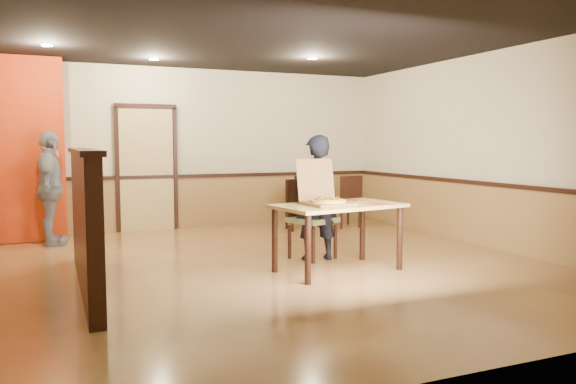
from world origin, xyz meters
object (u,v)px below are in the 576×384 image
at_px(diner_chair, 308,215).
at_px(side_table, 309,197).
at_px(passerby, 50,188).
at_px(pizza_box, 326,199).
at_px(main_table, 338,213).
at_px(condiment, 305,184).
at_px(diner, 316,198).
at_px(side_chair_right, 347,199).
at_px(side_chair_left, 300,204).

distance_m(diner_chair, side_table, 3.06).
xyz_separation_m(passerby, pizza_box, (2.92, -3.16, 0.02)).
bearing_deg(diner_chair, main_table, -111.44).
distance_m(side_table, pizza_box, 3.92).
distance_m(diner_chair, passerby, 3.88).
bearing_deg(condiment, diner, -111.84).
xyz_separation_m(side_chair_right, pizza_box, (-1.93, -3.00, 0.35)).
relative_size(side_table, pizza_box, 1.11).
xyz_separation_m(main_table, condiment, (1.18, 3.51, 0.07)).
height_order(side_table, passerby, passerby).
bearing_deg(side_chair_right, side_chair_left, -3.48).
bearing_deg(diner, pizza_box, 80.19).
bearing_deg(side_chair_right, passerby, -5.08).
bearing_deg(side_chair_left, diner, 76.10).
bearing_deg(diner, side_table, -106.14).
distance_m(main_table, pizza_box, 0.25).
bearing_deg(diner_chair, side_chair_left, 46.96).
xyz_separation_m(diner, pizza_box, (-0.21, -0.70, 0.06)).
bearing_deg(condiment, side_table, 31.67).
height_order(main_table, side_chair_left, side_chair_left).
xyz_separation_m(diner_chair, diner, (0.04, -0.15, 0.24)).
relative_size(side_chair_right, diner, 0.58).
height_order(main_table, diner, diner).
bearing_deg(side_table, side_chair_left, -126.66).
bearing_deg(side_table, passerby, -174.16).
xyz_separation_m(diner_chair, pizza_box, (-0.17, -0.85, 0.29)).
relative_size(diner_chair, side_chair_right, 1.11).
xyz_separation_m(side_chair_left, condiment, (0.33, 0.53, 0.29)).
relative_size(diner, condiment, 11.40).
bearing_deg(side_table, diner, -113.46).
xyz_separation_m(side_table, passerby, (-4.40, -0.45, 0.33)).
relative_size(diner_chair, passerby, 0.61).
xyz_separation_m(main_table, side_table, (1.31, 3.59, -0.17)).
distance_m(side_chair_right, passerby, 4.87).
xyz_separation_m(side_table, pizza_box, (-1.48, -3.61, 0.35)).
bearing_deg(side_chair_left, side_chair_right, -174.92).
xyz_separation_m(side_chair_left, side_chair_right, (0.91, -0.01, 0.04)).
bearing_deg(side_chair_left, pizza_box, 76.61).
xyz_separation_m(main_table, side_chair_right, (1.76, 2.97, -0.18)).
height_order(diner_chair, diner, diner).
bearing_deg(side_table, diner_chair, -115.29).
height_order(main_table, side_chair_right, side_chair_right).
xyz_separation_m(diner_chair, passerby, (-3.09, 2.32, 0.28)).
bearing_deg(main_table, condiment, 62.01).
distance_m(diner_chair, condiment, 2.94).
relative_size(main_table, condiment, 11.33).
height_order(diner, condiment, diner).
bearing_deg(diner_chair, diner, -96.15).
bearing_deg(diner_chair, side_chair_right, 29.18).
relative_size(side_chair_left, passerby, 0.50).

